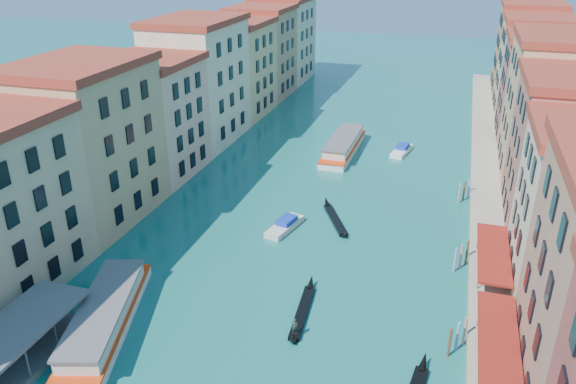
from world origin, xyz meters
name	(u,v)px	position (x,y,z in m)	size (l,w,h in m)	color
left_bank_palazzos	(182,95)	(-26.00, 64.68, 9.71)	(12.80, 128.40, 21.00)	beige
right_bank_palazzos	(557,124)	(30.00, 65.00, 9.75)	(12.80, 128.40, 21.00)	#993D34
quay	(485,180)	(22.00, 65.00, 0.50)	(4.00, 140.00, 1.00)	#A49E84
restaurant_awnings	(499,352)	(22.19, 23.00, 2.99)	(3.20, 44.55, 3.12)	maroon
vaporetto_stop	(5,362)	(-16.00, 12.00, 1.44)	(5.40, 16.40, 3.65)	#5B5C5E
mooring_poles_right	(458,319)	(19.10, 28.80, 1.30)	(1.44, 54.24, 3.20)	#50371B
vaporetto_near	(105,318)	(-11.77, 19.62, 1.24)	(9.43, 18.99, 2.76)	white
vaporetto_far	(343,145)	(-0.58, 71.98, 1.22)	(4.36, 18.32, 2.72)	silver
gondola_fore	(302,311)	(4.91, 27.04, 0.37)	(1.72, 11.02, 2.20)	black
gondola_far	(335,218)	(3.60, 46.99, 0.32)	(5.74, 10.12, 1.55)	black
motorboat_mid	(285,225)	(-1.78, 43.00, 0.52)	(3.46, 6.78, 1.34)	silver
motorboat_far	(402,150)	(8.91, 74.40, 0.52)	(3.22, 6.77, 1.35)	white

